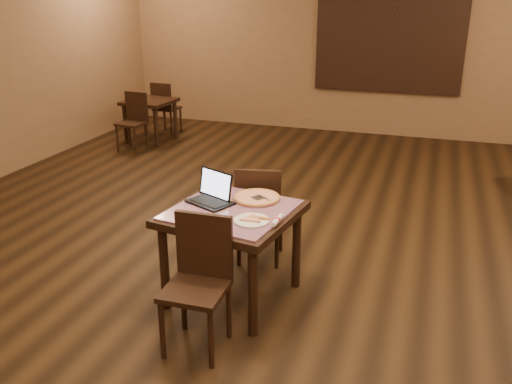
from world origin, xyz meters
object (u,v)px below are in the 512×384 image
(laptop, at_px, (213,194))
(other_table_b, at_px, (150,107))
(chair_main_near, at_px, (199,275))
(other_table_b_chair_near, at_px, (134,118))
(other_table_b_chair_far, at_px, (164,105))
(chair_main_far, at_px, (259,210))
(pizza_pan, at_px, (257,199))
(tiled_table, at_px, (232,221))

(laptop, height_order, other_table_b, laptop)
(chair_main_near, bearing_deg, other_table_b_chair_near, 123.83)
(other_table_b_chair_far, bearing_deg, laptop, 125.43)
(chair_main_far, bearing_deg, pizza_pan, 94.91)
(pizza_pan, bearing_deg, other_table_b, 129.01)
(laptop, bearing_deg, other_table_b_chair_far, 145.36)
(pizza_pan, xyz_separation_m, other_table_b_chair_far, (-3.07, 4.29, -0.28))
(chair_main_near, height_order, other_table_b, chair_main_near)
(tiled_table, relative_size, chair_main_far, 1.15)
(chair_main_far, height_order, other_table_b, chair_main_far)
(chair_main_far, distance_m, laptop, 0.64)
(other_table_b, bearing_deg, other_table_b_chair_near, -85.87)
(laptop, bearing_deg, other_table_b_chair_near, 152.27)
(other_table_b, relative_size, other_table_b_chair_far, 0.87)
(tiled_table, distance_m, pizza_pan, 0.29)
(tiled_table, xyz_separation_m, laptop, (-0.20, 0.10, 0.16))
(laptop, distance_m, other_table_b_chair_near, 4.39)
(chair_main_near, xyz_separation_m, other_table_b_chair_far, (-2.95, 5.15, -0.03))
(chair_main_far, relative_size, other_table_b, 1.20)
(other_table_b_chair_far, bearing_deg, chair_main_far, 130.76)
(pizza_pan, bearing_deg, other_table_b_chair_far, 125.58)
(other_table_b, bearing_deg, chair_main_near, -54.04)
(chair_main_far, xyz_separation_m, laptop, (-0.21, -0.52, 0.31))
(chair_main_far, height_order, other_table_b_chair_near, chair_main_far)
(chair_main_near, relative_size, other_table_b_chair_near, 1.07)
(tiled_table, xyz_separation_m, pizza_pan, (0.12, 0.24, 0.11))
(laptop, relative_size, other_table_b_chair_far, 0.47)
(chair_main_near, xyz_separation_m, pizza_pan, (0.12, 0.86, 0.24))
(chair_main_near, height_order, laptop, laptop)
(chair_main_near, relative_size, other_table_b, 1.22)
(pizza_pan, height_order, other_table_b_chair_near, other_table_b_chair_near)
(other_table_b_chair_far, bearing_deg, other_table_b_chair_near, 94.13)
(chair_main_near, height_order, chair_main_far, chair_main_near)
(tiled_table, bearing_deg, laptop, 161.52)
(other_table_b_chair_far, bearing_deg, tiled_table, 126.65)
(laptop, xyz_separation_m, other_table_b_chair_near, (-2.74, 3.41, -0.33))
(laptop, bearing_deg, chair_main_near, -51.18)
(pizza_pan, distance_m, other_table_b, 4.87)
(other_table_b_chair_near, bearing_deg, tiled_table, -46.52)
(chair_main_near, xyz_separation_m, chair_main_far, (0.02, 1.24, -0.01))
(laptop, bearing_deg, pizza_pan, 46.53)
(chair_main_far, distance_m, other_table_b_chair_near, 4.14)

